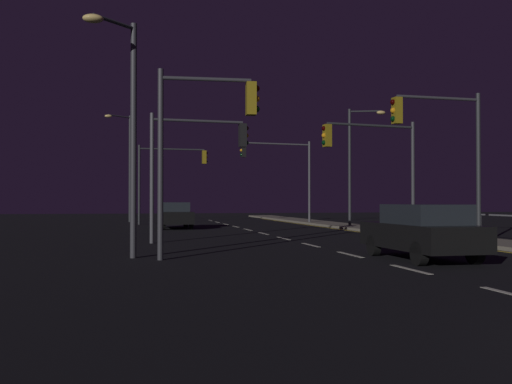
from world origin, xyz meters
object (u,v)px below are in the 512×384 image
object	(u,v)px
car	(422,231)
car_oncoming	(175,215)
traffic_light_mid_right	(373,153)
traffic_light_far_right	(196,152)
traffic_light_near_left	(280,164)
street_lamp_mid_block	(126,115)
traffic_light_far_center	(203,128)
street_lamp_across_street	(356,155)
traffic_light_overhead_east	(169,168)
street_lamp_far_end	(126,158)
traffic_light_mid_left	(442,137)

from	to	relation	value
car	car_oncoming	bearing A→B (deg)	104.86
traffic_light_mid_right	traffic_light_far_right	size ratio (longest dim) A/B	0.99
traffic_light_far_right	traffic_light_near_left	xyz separation A→B (m)	(7.77, 16.49, 0.64)
traffic_light_near_left	street_lamp_mid_block	bearing A→B (deg)	-114.82
traffic_light_far_right	traffic_light_far_center	xyz separation A→B (m)	(-0.56, -6.81, 0.12)
traffic_light_far_right	street_lamp_across_street	size ratio (longest dim) A/B	0.71
traffic_light_far_right	car	bearing A→B (deg)	-56.50
traffic_light_overhead_east	traffic_light_far_center	xyz separation A→B (m)	(-0.73, -25.30, -0.23)
car	traffic_light_near_left	size ratio (longest dim) A/B	0.77
traffic_light_far_center	street_lamp_across_street	bearing A→B (deg)	56.25
car	street_lamp_far_end	distance (m)	33.05
car_oncoming	street_lamp_mid_block	distance (m)	18.73
car_oncoming	traffic_light_far_right	bearing A→B (deg)	-90.35
traffic_light_overhead_east	traffic_light_far_center	distance (m)	25.31
traffic_light_far_center	street_lamp_far_end	size ratio (longest dim) A/B	0.65
traffic_light_overhead_east	street_lamp_far_end	bearing A→B (deg)	121.23
street_lamp_mid_block	car	bearing A→B (deg)	-14.34
traffic_light_overhead_east	traffic_light_far_right	size ratio (longest dim) A/B	1.09
traffic_light_far_right	traffic_light_near_left	world-z (taller)	traffic_light_near_left
traffic_light_overhead_east	street_lamp_mid_block	size ratio (longest dim) A/B	0.81
traffic_light_overhead_east	traffic_light_mid_left	xyz separation A→B (m)	(8.44, -22.36, 0.05)
car_oncoming	traffic_light_mid_left	distance (m)	18.35
car_oncoming	street_lamp_mid_block	size ratio (longest dim) A/B	0.65
traffic_light_near_left	street_lamp_mid_block	xyz separation A→B (m)	(-10.48, -22.66, -0.12)
car_oncoming	street_lamp_far_end	size ratio (longest dim) A/B	0.53
car	street_lamp_mid_block	xyz separation A→B (m)	(-8.17, 2.09, 3.33)
traffic_light_mid_right	street_lamp_across_street	world-z (taller)	street_lamp_across_street
traffic_light_mid_right	traffic_light_mid_left	xyz separation A→B (m)	(0.79, -4.39, 0.27)
car_oncoming	traffic_light_mid_right	bearing A→B (deg)	-56.11
street_lamp_mid_block	traffic_light_mid_right	bearing A→B (deg)	32.44
traffic_light_mid_left	street_lamp_across_street	distance (m)	14.56
traffic_light_mid_left	street_lamp_mid_block	xyz separation A→B (m)	(-11.32, -2.30, 0.12)
traffic_light_mid_right	traffic_light_mid_left	world-z (taller)	traffic_light_mid_left
car	traffic_light_mid_right	distance (m)	9.55
traffic_light_mid_right	car	bearing A→B (deg)	-105.02
car	traffic_light_mid_left	distance (m)	6.28
car	car_oncoming	xyz separation A→B (m)	(-5.39, 20.31, 0.00)
traffic_light_near_left	traffic_light_far_center	world-z (taller)	traffic_light_near_left
traffic_light_mid_left	street_lamp_across_street	bearing A→B (deg)	80.55
traffic_light_mid_left	traffic_light_far_right	size ratio (longest dim) A/B	1.08
traffic_light_mid_left	traffic_light_overhead_east	bearing A→B (deg)	110.67
street_lamp_mid_block	traffic_light_far_right	bearing A→B (deg)	66.31
street_lamp_far_end	traffic_light_far_right	bearing A→B (deg)	-83.10
traffic_light_far_right	traffic_light_far_center	bearing A→B (deg)	-94.67
car_oncoming	traffic_light_near_left	bearing A→B (deg)	29.96
street_lamp_across_street	street_lamp_mid_block	world-z (taller)	street_lamp_across_street
traffic_light_near_left	traffic_light_far_right	bearing A→B (deg)	-115.23
traffic_light_near_left	traffic_light_mid_left	bearing A→B (deg)	-87.64
traffic_light_far_right	street_lamp_across_street	distance (m)	15.22
traffic_light_near_left	street_lamp_across_street	world-z (taller)	street_lamp_across_street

